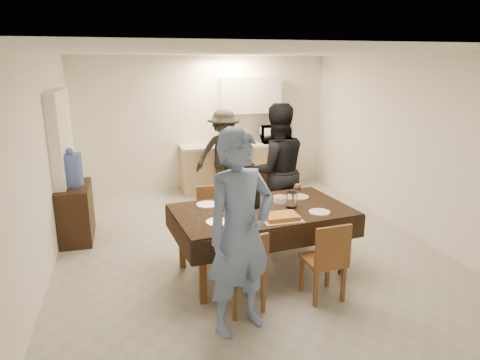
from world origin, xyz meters
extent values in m
cube|color=#A7A7A2|center=(0.00, 0.00, 0.00)|extent=(5.00, 6.00, 0.02)
cube|color=white|center=(0.00, 0.00, 2.60)|extent=(5.00, 6.00, 0.02)
cube|color=white|center=(0.00, 3.00, 1.30)|extent=(5.00, 0.02, 2.60)
cube|color=white|center=(0.00, -3.00, 1.30)|extent=(5.00, 0.02, 2.60)
cube|color=white|center=(-2.50, 0.00, 1.30)|extent=(0.02, 6.00, 2.60)
cube|color=white|center=(2.50, 0.00, 1.30)|extent=(0.02, 6.00, 2.60)
cube|color=white|center=(-2.42, 1.20, 1.05)|extent=(0.15, 1.40, 2.10)
cube|color=tan|center=(0.60, 2.68, 0.43)|extent=(2.20, 0.60, 0.86)
cube|color=#B8B8B2|center=(0.60, 2.68, 0.89)|extent=(2.24, 0.64, 0.05)
cube|color=silver|center=(0.90, 2.82, 1.85)|extent=(1.20, 0.34, 0.70)
cube|color=black|center=(-0.02, -0.83, 0.78)|extent=(2.17, 1.41, 0.04)
cube|color=brown|center=(-0.02, -0.83, 0.38)|extent=(0.07, 0.07, 0.76)
cube|color=brown|center=(-0.47, -1.58, 0.43)|extent=(0.47, 0.47, 0.05)
cube|color=brown|center=(-0.47, -1.76, 0.66)|extent=(0.40, 0.12, 0.43)
cube|color=brown|center=(0.43, -1.58, 0.43)|extent=(0.43, 0.43, 0.05)
cube|color=brown|center=(0.43, -1.77, 0.67)|extent=(0.40, 0.06, 0.43)
cube|color=brown|center=(-0.47, -0.08, 0.42)|extent=(0.43, 0.43, 0.05)
cube|color=brown|center=(-0.47, -0.26, 0.65)|extent=(0.39, 0.08, 0.42)
cube|color=brown|center=(0.43, -0.08, 0.50)|extent=(0.56, 0.56, 0.06)
cube|color=brown|center=(0.43, -0.29, 0.77)|extent=(0.46, 0.15, 0.50)
cube|color=black|center=(-2.28, 0.80, 0.40)|extent=(0.43, 0.87, 0.80)
cylinder|color=#506DC8|center=(-2.28, 0.80, 1.03)|extent=(0.30, 0.30, 0.45)
cylinder|color=white|center=(0.33, -0.88, 0.89)|extent=(0.12, 0.12, 0.19)
cube|color=#B97736|center=(0.08, -1.21, 0.83)|extent=(0.44, 0.33, 0.05)
cylinder|color=white|center=(0.28, -0.65, 0.84)|extent=(0.18, 0.18, 0.07)
cylinder|color=white|center=(-0.07, -0.55, 0.82)|extent=(0.20, 0.20, 0.03)
cylinder|color=white|center=(-0.62, -1.13, 0.81)|extent=(0.25, 0.25, 0.01)
cylinder|color=white|center=(0.58, -1.13, 0.81)|extent=(0.24, 0.24, 0.01)
cylinder|color=white|center=(-0.62, -0.53, 0.81)|extent=(0.26, 0.26, 0.02)
cylinder|color=white|center=(0.58, -0.53, 0.81)|extent=(0.24, 0.24, 0.01)
imported|color=silver|center=(1.39, 2.68, 1.07)|extent=(0.58, 0.39, 0.32)
imported|color=#617DB0|center=(-0.57, -1.88, 0.97)|extent=(0.82, 0.68, 1.94)
imported|color=black|center=(0.53, 0.22, 0.97)|extent=(0.95, 0.74, 1.93)
imported|color=black|center=(0.23, 2.23, 0.83)|extent=(1.07, 0.61, 1.65)
camera|label=1|loc=(-1.51, -5.38, 2.48)|focal=32.00mm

